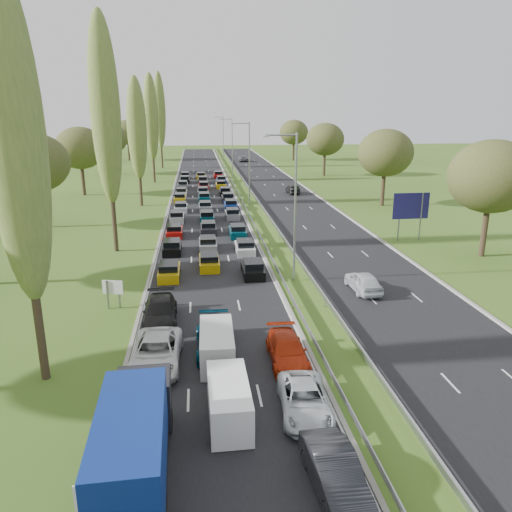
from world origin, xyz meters
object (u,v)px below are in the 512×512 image
near_car_2 (156,353)px  direction_sign (411,208)px  near_car_3 (160,312)px  white_van_front (229,399)px  white_van_rear (217,344)px  blue_lorry (135,440)px  info_sign (113,290)px

near_car_2 → direction_sign: size_ratio=1.11×
near_car_2 → near_car_3: 5.87m
near_car_2 → white_van_front: (3.65, -5.26, 0.14)m
white_van_rear → near_car_2: bearing=-173.2°
blue_lorry → info_sign: 18.28m
white_van_front → direction_sign: direction_sign is taller
blue_lorry → info_sign: blue_lorry is taller
white_van_front → white_van_rear: white_van_rear is taller
blue_lorry → direction_sign: 42.39m
blue_lorry → white_van_rear: 10.03m
near_car_2 → near_car_3: near_car_2 is taller
blue_lorry → white_van_front: 5.38m
info_sign → direction_sign: 33.07m
direction_sign → blue_lorry: bearing=-126.5°
blue_lorry → white_van_front: bearing=43.9°
info_sign → direction_sign: direction_sign is taller
white_van_rear → blue_lorry: bearing=-108.8°
blue_lorry → white_van_rear: size_ratio=1.80×
near_car_2 → info_sign: bearing=114.4°
near_car_3 → blue_lorry: (0.11, -14.92, 1.06)m
info_sign → white_van_rear: bearing=-50.7°
white_van_rear → info_sign: 11.02m
near_car_2 → info_sign: 9.59m
near_car_2 → blue_lorry: (-0.05, -9.06, 1.05)m
near_car_2 → white_van_rear: 3.36m
near_car_3 → white_van_front: white_van_front is taller
blue_lorry → direction_sign: size_ratio=1.62×
white_van_front → direction_sign: bearing=53.8°
white_van_front → white_van_rear: size_ratio=0.98×
near_car_2 → blue_lorry: size_ratio=0.68×
white_van_front → white_van_rear: 5.60m
white_van_front → direction_sign: (21.52, 30.22, 2.61)m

